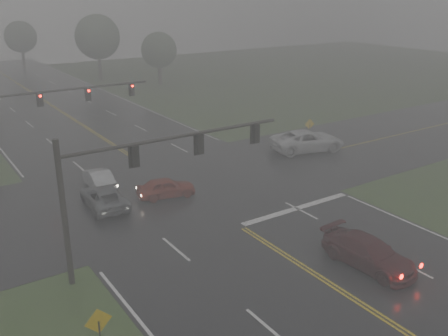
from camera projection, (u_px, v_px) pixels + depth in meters
main_road at (192, 196)px, 33.97m from camera, size 18.00×160.00×0.02m
cross_street at (178, 187)px, 35.54m from camera, size 120.00×14.00×0.02m
stop_bar at (297, 209)px, 31.93m from camera, size 8.50×0.50×0.01m
sedan_maroon at (367, 266)px, 25.32m from camera, size 2.41×5.22×1.48m
sedan_red at (167, 197)px, 33.76m from camera, size 4.17×2.38×1.34m
sedan_silver at (99, 188)px, 35.34m from camera, size 1.76×4.22×1.36m
car_grey at (105, 207)px, 32.22m from camera, size 2.51×4.93×1.33m
pickup_white at (307, 151)px, 43.48m from camera, size 6.96×4.50×1.78m
signal_gantry_near at (137, 170)px, 24.09m from camera, size 12.20×0.31×7.17m
signal_gantry_far at (44, 107)px, 38.30m from camera, size 12.70×0.34×6.67m
sign_diamond_west at (99, 328)px, 18.04m from camera, size 1.04×0.09×2.49m
sign_diamond_east at (310, 127)px, 44.88m from camera, size 0.95×0.25×2.33m
tree_ne_a at (97, 37)px, 75.50m from camera, size 6.74×6.74×9.89m
tree_e_near at (159, 50)px, 72.32m from camera, size 5.17×5.17×7.59m
tree_n_far at (21, 37)px, 88.17m from camera, size 5.58×5.58×8.19m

